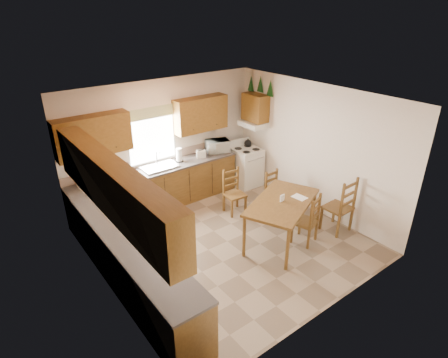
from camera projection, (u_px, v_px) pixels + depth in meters
floor at (227, 241)px, 7.07m from camera, size 4.50×4.50×0.00m
ceiling at (228, 100)px, 5.91m from camera, size 4.50×4.50×0.00m
wall_left at (101, 218)px, 5.26m from camera, size 4.50×4.50×0.00m
wall_right at (314, 149)px, 7.72m from camera, size 4.50×4.50×0.00m
wall_back at (164, 142)px, 8.11m from camera, size 4.50×4.50×0.00m
wall_front at (333, 235)px, 4.87m from camera, size 4.50×4.50×0.00m
lower_cab_back at (158, 189)px, 8.08m from camera, size 3.75×0.60×0.88m
lower_cab_left at (133, 267)px, 5.71m from camera, size 0.60×3.60×0.88m
counter_back at (157, 169)px, 7.88m from camera, size 3.75×0.63×0.04m
counter_left at (129, 242)px, 5.51m from camera, size 0.63×3.60×0.04m
backsplash at (150, 160)px, 8.04m from camera, size 3.75×0.01×0.18m
upper_cab_back_left at (93, 136)px, 6.92m from camera, size 1.41×0.33×0.75m
upper_cab_back_right at (201, 114)px, 8.24m from camera, size 1.25×0.33×0.75m
upper_cab_left at (112, 186)px, 5.02m from camera, size 0.33×3.60×0.75m
upper_cab_stove at (255, 108)px, 8.58m from camera, size 0.33×0.62×0.62m
range_hood at (253, 124)px, 8.71m from camera, size 0.44×0.62×0.12m
window_frame at (152, 136)px, 7.83m from camera, size 1.13×0.02×1.18m
window_pane at (152, 136)px, 7.83m from camera, size 1.05×0.01×1.10m
window_valance at (150, 113)px, 7.60m from camera, size 1.19×0.01×0.24m
sink_basin at (160, 167)px, 7.90m from camera, size 0.75×0.45×0.04m
pine_decal_a at (270, 88)px, 8.21m from camera, size 0.22×0.22×0.36m
pine_decal_b at (260, 84)px, 8.42m from camera, size 0.22×0.22×0.36m
pine_decal_c at (251, 83)px, 8.67m from camera, size 0.22×0.22×0.36m
stove at (247, 167)px, 9.10m from camera, size 0.63×0.65×0.91m
coffeemaker at (83, 178)px, 7.00m from camera, size 0.23×0.27×0.38m
paper_towel at (179, 155)px, 8.16m from camera, size 0.15×0.15×0.31m
toaster at (201, 154)px, 8.41m from camera, size 0.23×0.20×0.16m
microwave at (217, 146)px, 8.68m from camera, size 0.57×0.48×0.29m
dining_table at (281, 221)px, 6.91m from camera, size 1.83×1.49×0.86m
chair_near_left at (305, 219)px, 6.87m from camera, size 0.51×0.50×0.98m
chair_near_right at (338, 204)px, 7.20m from camera, size 0.49×0.47×1.14m
chair_far_left at (235, 192)px, 7.85m from camera, size 0.44×0.42×0.96m
chair_far_right at (276, 192)px, 7.95m from camera, size 0.37×0.36×0.88m
table_paper at (299, 197)px, 6.85m from camera, size 0.22×0.28×0.00m
table_card at (282, 198)px, 6.69m from camera, size 0.10×0.03×0.13m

